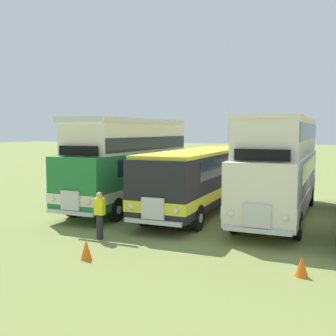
{
  "coord_description": "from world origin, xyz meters",
  "views": [
    {
      "loc": [
        0.16,
        -18.67,
        3.94
      ],
      "look_at": [
        -7.25,
        -0.18,
        2.08
      ],
      "focal_mm": 43.02,
      "sensor_mm": 36.0,
      "label": 1
    }
  ],
  "objects_px": {
    "bus_third_in_row": "(280,163)",
    "bus_second_in_row": "(201,175)",
    "bus_first_in_row": "(130,161)",
    "cone_mid_row": "(302,266)",
    "marshal_person": "(100,215)",
    "cone_near_end": "(86,250)"
  },
  "relations": [
    {
      "from": "bus_third_in_row",
      "to": "cone_near_end",
      "type": "bearing_deg",
      "value": -118.88
    },
    {
      "from": "bus_second_in_row",
      "to": "marshal_person",
      "type": "xyz_separation_m",
      "value": [
        -1.86,
        -6.3,
        -0.87
      ]
    },
    {
      "from": "cone_mid_row",
      "to": "cone_near_end",
      "type": "bearing_deg",
      "value": -171.4
    },
    {
      "from": "bus_third_in_row",
      "to": "cone_near_end",
      "type": "relative_size",
      "value": 17.56
    },
    {
      "from": "marshal_person",
      "to": "cone_near_end",
      "type": "bearing_deg",
      "value": -68.7
    },
    {
      "from": "bus_third_in_row",
      "to": "cone_mid_row",
      "type": "bearing_deg",
      "value": -79.27
    },
    {
      "from": "bus_first_in_row",
      "to": "bus_second_in_row",
      "type": "distance_m",
      "value": 3.79
    },
    {
      "from": "cone_mid_row",
      "to": "marshal_person",
      "type": "relative_size",
      "value": 0.33
    },
    {
      "from": "bus_first_in_row",
      "to": "bus_second_in_row",
      "type": "bearing_deg",
      "value": 3.66
    },
    {
      "from": "bus_third_in_row",
      "to": "marshal_person",
      "type": "distance_m",
      "value": 8.68
    },
    {
      "from": "bus_first_in_row",
      "to": "bus_third_in_row",
      "type": "bearing_deg",
      "value": 2.93
    },
    {
      "from": "bus_first_in_row",
      "to": "cone_mid_row",
      "type": "height_order",
      "value": "bus_first_in_row"
    },
    {
      "from": "marshal_person",
      "to": "bus_first_in_row",
      "type": "bearing_deg",
      "value": 107.17
    },
    {
      "from": "bus_first_in_row",
      "to": "cone_near_end",
      "type": "height_order",
      "value": "bus_first_in_row"
    },
    {
      "from": "bus_second_in_row",
      "to": "cone_mid_row",
      "type": "relative_size",
      "value": 19.23
    },
    {
      "from": "bus_first_in_row",
      "to": "bus_second_in_row",
      "type": "height_order",
      "value": "bus_first_in_row"
    },
    {
      "from": "cone_near_end",
      "to": "cone_mid_row",
      "type": "bearing_deg",
      "value": 8.6
    },
    {
      "from": "cone_mid_row",
      "to": "bus_first_in_row",
      "type": "bearing_deg",
      "value": 140.74
    },
    {
      "from": "bus_second_in_row",
      "to": "cone_near_end",
      "type": "relative_size",
      "value": 17.79
    },
    {
      "from": "bus_third_in_row",
      "to": "cone_mid_row",
      "type": "xyz_separation_m",
      "value": [
        1.46,
        -7.68,
        -2.19
      ]
    },
    {
      "from": "bus_second_in_row",
      "to": "cone_near_end",
      "type": "distance_m",
      "value": 8.66
    },
    {
      "from": "bus_third_in_row",
      "to": "bus_second_in_row",
      "type": "bearing_deg",
      "value": -177.8
    }
  ]
}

